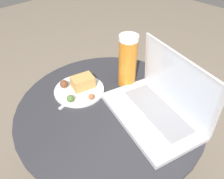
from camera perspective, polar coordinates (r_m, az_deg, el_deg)
The scene contains 6 objects.
ground_plane at distance 1.29m, azimuth -0.33°, elevation -21.74°, with size 6.00×6.00×0.00m, color #726656.
table at distance 0.95m, azimuth -0.43°, elevation -9.75°, with size 0.73×0.73×0.54m.
laptop at distance 0.81m, azimuth 12.06°, elevation -3.76°, with size 0.42×0.32×0.24m.
beer_glass at distance 0.90m, azimuth 4.11°, elevation 7.41°, with size 0.08×0.08×0.23m.
snack_plate at distance 0.93m, azimuth -8.42°, elevation 0.62°, with size 0.21×0.21×0.06m.
fork at distance 0.91m, azimuth -8.85°, elevation -1.46°, with size 0.04×0.18×0.00m.
Camera 1 is at (0.44, -0.42, 1.14)m, focal length 35.00 mm.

